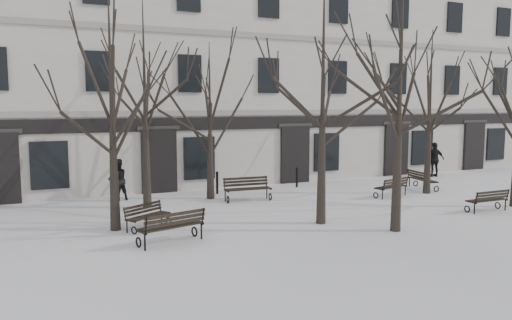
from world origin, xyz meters
TOP-DOWN VIEW (x-y plane):
  - ground at (0.00, 0.00)m, footprint 100.00×100.00m
  - building at (0.00, 12.96)m, footprint 40.40×10.20m
  - tree_0 at (-6.40, 1.87)m, footprint 5.41×5.41m
  - tree_1 at (0.09, -0.09)m, footprint 5.85×5.85m
  - tree_2 at (1.72, -1.95)m, footprint 6.18×6.18m
  - tree_4 at (-4.70, 4.97)m, footprint 5.60×5.60m
  - tree_5 at (-1.86, 5.63)m, footprint 4.61×4.61m
  - tree_6 at (7.49, 2.81)m, footprint 5.09×5.09m
  - bench_0 at (-5.43, 1.65)m, footprint 1.64×1.31m
  - bench_1 at (-5.16, -0.45)m, footprint 2.06×1.18m
  - bench_2 at (6.75, -1.15)m, footprint 1.69×0.63m
  - bench_3 at (-0.61, 4.58)m, footprint 2.00×0.86m
  - bench_4 at (5.44, 2.71)m, footprint 1.79×1.01m
  - bench_5 at (8.02, 3.73)m, footprint 0.91×1.83m
  - bollard_a at (-1.21, 6.58)m, footprint 0.13×0.13m
  - bollard_b at (2.92, 6.67)m, footprint 0.13×0.13m
  - pedestrian_b at (-5.53, 6.81)m, footprint 1.03×0.91m
  - pedestrian_c at (11.60, 6.59)m, footprint 1.19×0.70m

SIDE VIEW (x-z plane):
  - ground at x=0.00m, z-range 0.00..0.00m
  - pedestrian_b at x=-5.53m, z-range -0.88..0.88m
  - pedestrian_c at x=11.60m, z-range -0.95..0.95m
  - bench_0 at x=-5.43m, z-range 0.04..0.84m
  - bench_2 at x=6.75m, z-range 0.04..0.89m
  - bench_4 at x=5.44m, z-range 0.04..0.90m
  - bench_5 at x=8.02m, z-range 0.04..0.92m
  - bollard_b at x=2.92m, z-range 0.03..1.01m
  - bench_3 at x=-0.61m, z-range 0.04..1.03m
  - bench_1 at x=-5.16m, z-range 0.04..1.03m
  - bollard_a at x=-1.21m, z-range 0.04..1.05m
  - tree_5 at x=-1.86m, z-range 0.82..7.41m
  - tree_6 at x=7.49m, z-range 0.91..8.19m
  - tree_0 at x=-6.40m, z-range 0.97..8.70m
  - tree_4 at x=-4.70m, z-range 1.00..9.00m
  - tree_1 at x=0.09m, z-range 1.05..9.41m
  - building at x=0.00m, z-range -0.18..11.22m
  - tree_2 at x=1.72m, z-range 1.11..9.93m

